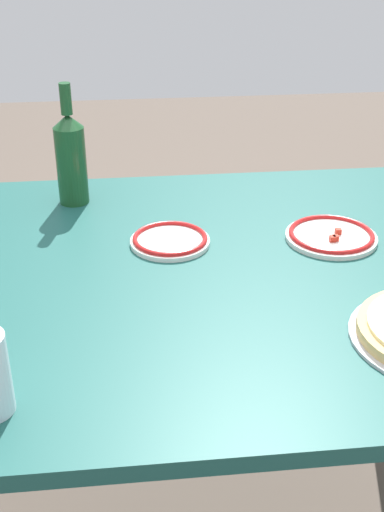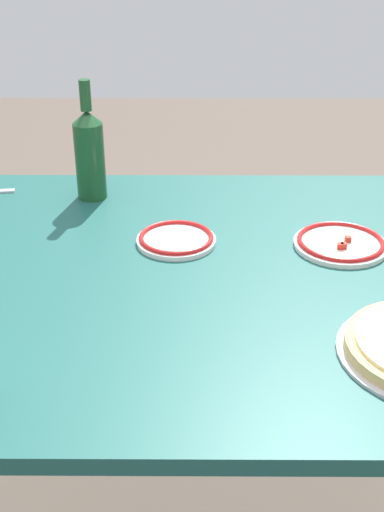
% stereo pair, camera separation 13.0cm
% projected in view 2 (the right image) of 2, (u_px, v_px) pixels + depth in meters
% --- Properties ---
extents(dining_table, '(1.38, 1.00, 0.74)m').
position_uv_depth(dining_table, '(192.00, 316.00, 1.36)').
color(dining_table, '#194C47').
rests_on(dining_table, ground).
extents(wine_bottle, '(0.07, 0.07, 0.28)m').
position_uv_depth(wine_bottle, '(90.00, 153.00, 1.57)').
color(wine_bottle, '#194723').
rests_on(wine_bottle, dining_table).
extents(side_plate_near, '(0.17, 0.17, 0.02)m').
position_uv_depth(side_plate_near, '(176.00, 239.00, 1.41)').
color(side_plate_near, white).
rests_on(side_plate_near, dining_table).
extents(side_plate_far, '(0.19, 0.19, 0.02)m').
position_uv_depth(side_plate_far, '(340.00, 243.00, 1.39)').
color(side_plate_far, white).
rests_on(side_plate_far, dining_table).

